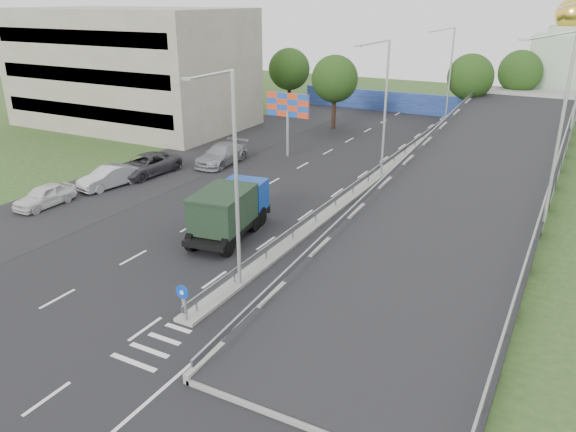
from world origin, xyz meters
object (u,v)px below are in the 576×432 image
Objects in this scene: lamp_post_mid at (383,102)px; dump_truck at (230,209)px; sign_bollard at (184,302)px; parked_car_a at (45,196)px; lamp_post_near at (232,171)px; parked_car_b at (109,177)px; lamp_post_far at (448,72)px; parked_car_c at (146,165)px; parked_car_d at (222,154)px; billboard at (288,109)px; church at (563,68)px.

dump_truck is at bearing -104.06° from lamp_post_mid.
parked_car_a is (-17.24, 7.11, -0.30)m from sign_bollard.
parked_car_b is at bearing 153.41° from lamp_post_near.
parked_car_b is at bearing -117.54° from lamp_post_far.
lamp_post_far is at bearing 64.60° from parked_car_c.
parked_car_d is (-12.79, -22.74, -4.97)m from lamp_post_far.
lamp_post_near is 1.00× the size of lamp_post_mid.
parked_car_a is 14.70m from parked_car_d.
billboard is 0.94× the size of parked_car_c.
lamp_post_far is 36.13m from parked_car_b.
parked_car_c is at bearing 82.63° from parked_car_a.
billboard is 20.74m from parked_car_a.
parked_car_d is (-12.68, 21.08, -0.20)m from sign_bollard.
lamp_post_near is 1.43× the size of dump_truck.
lamp_post_mid reaches higher than parked_car_a.
lamp_post_near is 1.00× the size of lamp_post_far.
billboard is at bearing -116.84° from lamp_post_far.
lamp_post_near and lamp_post_far have the same top height.
lamp_post_near is 2.35× the size of parked_car_a.
lamp_post_near is at bearing -90.00° from lamp_post_mid.
parked_car_b is (-12.80, 3.22, -0.88)m from dump_truck.
parked_car_b is at bearing 143.62° from sign_bollard.
sign_bollard is 9.62m from dump_truck.
church reaches higher than lamp_post_near.
church is at bearing 65.71° from dump_truck.
lamp_post_near is at bearing -10.66° from parked_car_a.
billboard reaches higher than parked_car_a.
parked_car_b is 0.82× the size of parked_car_d.
parked_car_c is 1.02× the size of parked_car_d.
lamp_post_near is at bearing -31.66° from parked_car_c.
lamp_post_far reaches higher than parked_car_d.
dump_truck is (-3.74, 5.06, -4.15)m from lamp_post_near.
parked_car_a is at bearing -136.06° from lamp_post_mid.
billboard is 6.87m from parked_car_d.
lamp_post_near is 22.05m from parked_car_d.
parked_car_b is at bearing -118.43° from billboard.
parked_car_c is (-16.23, 11.91, -5.00)m from lamp_post_near.
parked_car_c is at bearing -121.82° from church.
parked_car_c is at bearing 135.69° from sign_bollard.
sign_bollard is at bearing -91.64° from lamp_post_near.
parked_car_c reaches higher than parked_car_b.
parked_car_a is 5.07m from parked_car_b.
lamp_post_mid and lamp_post_far have the same top height.
lamp_post_mid is at bearing -106.22° from church.
parked_car_d is at bearing 121.02° from sign_bollard.
lamp_post_near is at bearing 88.36° from sign_bollard.
sign_bollard is 24.30m from lamp_post_mid.
church is 53.00m from parked_car_b.
parked_car_a is at bearing -118.24° from church.
sign_bollard is at bearing -39.70° from parked_car_c.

